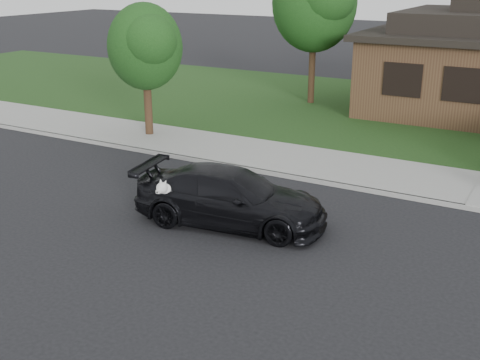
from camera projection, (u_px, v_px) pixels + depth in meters
The scene contains 7 objects.
ground at pixel (271, 229), 14.07m from camera, with size 120.00×120.00×0.00m, color black.
sidewalk at pixel (345, 168), 18.17m from camera, with size 60.00×3.00×0.12m, color gray.
curb at pixel (326, 183), 16.93m from camera, with size 60.00×0.12×0.12m, color gray.
lawn at pixel (412, 115), 24.75m from camera, with size 60.00×13.00×0.13m, color #193814.
sedan at pixel (230, 197), 14.17m from camera, with size 4.82×2.53×1.33m.
tree_0 at pixel (317, 1), 25.18m from camera, with size 3.78×3.60×6.34m.
tree_2 at pixel (146, 46), 20.60m from camera, with size 2.73×2.60×4.59m.
Camera 1 is at (5.67, -11.60, 5.75)m, focal length 45.00 mm.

